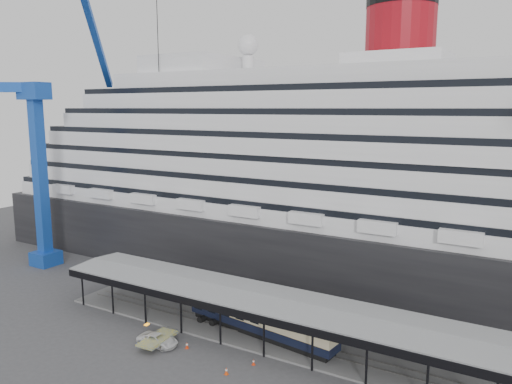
% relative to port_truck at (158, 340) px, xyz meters
% --- Properties ---
extents(ground, '(200.00, 200.00, 0.00)m').
position_rel_port_truck_xyz_m(ground, '(8.96, 3.02, -0.68)').
color(ground, '#3D3D40').
rests_on(ground, ground).
extents(cruise_ship, '(130.00, 30.00, 43.90)m').
position_rel_port_truck_xyz_m(cruise_ship, '(9.01, 35.02, 17.67)').
color(cruise_ship, black).
rests_on(cruise_ship, ground).
extents(platform_canopy, '(56.00, 9.18, 5.30)m').
position_rel_port_truck_xyz_m(platform_canopy, '(8.96, 8.02, 1.68)').
color(platform_canopy, slate).
rests_on(platform_canopy, ground).
extents(crane_blue, '(22.63, 19.19, 47.60)m').
position_rel_port_truck_xyz_m(crane_blue, '(-36.15, 13.64, 19.28)').
color(crane_blue, '#1647AC').
rests_on(crane_blue, ground).
extents(port_truck, '(5.03, 2.59, 1.36)m').
position_rel_port_truck_xyz_m(port_truck, '(0.00, 0.00, 0.00)').
color(port_truck, silver).
rests_on(port_truck, ground).
extents(pullman_carriage, '(20.64, 5.40, 20.10)m').
position_rel_port_truck_xyz_m(pullman_carriage, '(8.97, 8.02, 1.78)').
color(pullman_carriage, black).
rests_on(pullman_carriage, ground).
extents(traffic_cone_left, '(0.48, 0.48, 0.76)m').
position_rel_port_truck_xyz_m(traffic_cone_left, '(3.34, 1.15, -0.30)').
color(traffic_cone_left, red).
rests_on(traffic_cone_left, ground).
extents(traffic_cone_mid, '(0.48, 0.48, 0.79)m').
position_rel_port_truck_xyz_m(traffic_cone_mid, '(10.35, -1.26, -0.29)').
color(traffic_cone_mid, '#D03F0B').
rests_on(traffic_cone_mid, ground).
extents(traffic_cone_right, '(0.38, 0.38, 0.67)m').
position_rel_port_truck_xyz_m(traffic_cone_right, '(11.78, 1.81, -0.35)').
color(traffic_cone_right, red).
rests_on(traffic_cone_right, ground).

